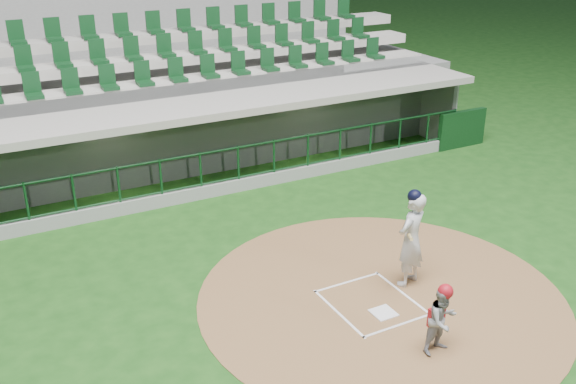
% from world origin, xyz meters
% --- Properties ---
extents(ground, '(120.00, 120.00, 0.00)m').
position_xyz_m(ground, '(0.00, 0.00, 0.00)').
color(ground, '#153F12').
rests_on(ground, ground).
extents(dirt_circle, '(7.20, 7.20, 0.01)m').
position_xyz_m(dirt_circle, '(0.30, -0.20, 0.01)').
color(dirt_circle, brown).
rests_on(dirt_circle, ground).
extents(home_plate, '(0.43, 0.43, 0.02)m').
position_xyz_m(home_plate, '(0.00, -0.70, 0.02)').
color(home_plate, white).
rests_on(home_plate, dirt_circle).
extents(batter_box_chalk, '(1.55, 1.80, 0.01)m').
position_xyz_m(batter_box_chalk, '(0.00, -0.30, 0.02)').
color(batter_box_chalk, white).
rests_on(batter_box_chalk, ground).
extents(dugout_structure, '(16.40, 3.70, 3.00)m').
position_xyz_m(dugout_structure, '(0.05, 7.84, 0.96)').
color(dugout_structure, gray).
rests_on(dugout_structure, ground).
extents(seating_deck, '(17.00, 6.72, 5.15)m').
position_xyz_m(seating_deck, '(0.00, 10.91, 1.42)').
color(seating_deck, slate).
rests_on(seating_deck, ground).
extents(batter, '(0.96, 1.00, 2.06)m').
position_xyz_m(batter, '(1.08, -0.03, 1.03)').
color(batter, silver).
rests_on(batter, dirt_circle).
extents(catcher, '(0.64, 0.52, 1.31)m').
position_xyz_m(catcher, '(0.18, -2.06, 0.65)').
color(catcher, '#939398').
rests_on(catcher, dirt_circle).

